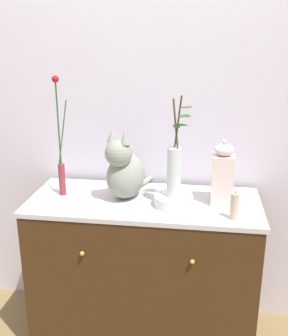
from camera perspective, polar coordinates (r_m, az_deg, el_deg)
name	(u,v)px	position (r m, az deg, el deg)	size (l,w,h in m)	color
ground_plane	(144,333)	(2.65, 0.00, -22.05)	(6.00, 6.00, 0.00)	olive
wall_back	(152,108)	(2.38, 1.16, 8.35)	(4.40, 0.08, 2.60)	silver
sideboard	(144,270)	(2.39, 0.00, -14.11)	(1.23, 0.55, 0.87)	#3D2510
cat_sitting	(125,171)	(2.16, -2.74, -0.42)	(0.26, 0.45, 0.38)	gray
vase_slim_green	(61,159)	(2.23, -11.54, 1.19)	(0.07, 0.04, 0.64)	maroon
bowl_porcelain	(173,201)	(2.11, 4.12, -4.56)	(0.20, 0.20, 0.05)	white
vase_glass_clear	(175,168)	(2.05, 4.29, -0.01)	(0.12, 0.16, 0.51)	silver
jar_lidded_porcelain	(222,175)	(2.13, 10.91, -0.93)	(0.11, 0.11, 0.34)	silver
candle_pillar	(234,206)	(1.99, 12.52, -5.24)	(0.04, 0.04, 0.14)	beige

